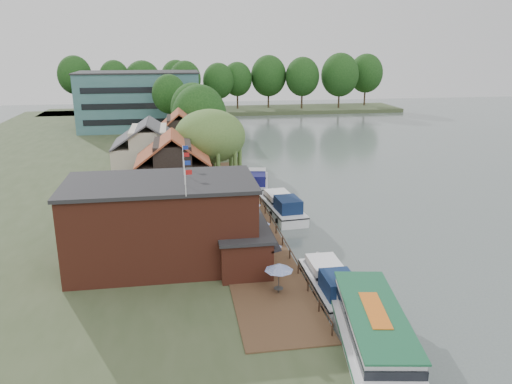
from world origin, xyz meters
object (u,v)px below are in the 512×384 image
pub (186,221)px  cottage_c (180,140)px  cottage_a (173,171)px  cottage_b (150,153)px  umbrella_3 (259,231)px  tour_boat (376,339)px  hotel_block (139,101)px  umbrella_0 (279,278)px  cruiser_1 (282,204)px  umbrella_5 (251,211)px  umbrella_6 (243,201)px  willow (210,152)px  umbrella_1 (268,254)px  cruiser_2 (257,179)px  swan (355,333)px  umbrella_4 (248,218)px  umbrella_2 (255,242)px  cruiser_0 (331,280)px

pub → cottage_c: 34.01m
cottage_a → cottage_c: 19.03m
cottage_b → umbrella_3: 24.75m
pub → tour_boat: 18.47m
hotel_block → umbrella_0: hotel_block is taller
umbrella_0 → cruiser_1: 20.73m
pub → umbrella_5: pub is taller
umbrella_6 → tour_boat: size_ratio=0.16×
willow → tour_boat: willow is taller
willow → umbrella_1: willow is taller
umbrella_1 → cruiser_1: (4.61, 15.82, -0.96)m
cottage_a → umbrella_5: bearing=-39.5°
cottage_c → willow: willow is taller
hotel_block → cottage_b: (4.00, -46.00, -1.90)m
cottage_b → umbrella_3: cottage_b is taller
cottage_a → umbrella_3: bearing=-57.6°
umbrella_6 → cruiser_2: 12.93m
umbrella_1 → umbrella_3: bearing=87.9°
hotel_block → cruiser_1: (19.10, -57.71, -5.83)m
hotel_block → swan: 85.04m
cottage_a → umbrella_4: size_ratio=3.62×
cottage_c → tour_boat: (10.96, -48.56, -3.62)m
umbrella_4 → umbrella_2: bearing=-92.5°
umbrella_4 → cottage_c: bearing=102.7°
cottage_a → cottage_c: bearing=87.0°
umbrella_0 → cottage_c: bearing=99.0°
umbrella_4 → cruiser_0: umbrella_4 is taller
umbrella_1 → willow: bearing=97.6°
swan → umbrella_5: bearing=101.2°
willow → swan: willow is taller
willow → cruiser_1: 11.25m
hotel_block → umbrella_1: (14.49, -73.52, -4.86)m
umbrella_0 → umbrella_2: (-0.62, 7.16, 0.00)m
hotel_block → umbrella_1: bearing=-78.9°
tour_boat → willow: bearing=111.8°
cruiser_0 → umbrella_4: bearing=110.7°
willow → cottage_c: bearing=104.0°
umbrella_2 → cottage_c: bearing=99.9°
pub → cruiser_2: bearing=67.9°
cottage_b → umbrella_4: 21.17m
umbrella_6 → swan: (4.39, -23.99, -2.07)m
umbrella_3 → umbrella_5: (0.09, 5.71, 0.00)m
willow → umbrella_3: (3.19, -17.13, -3.93)m
cottage_b → umbrella_4: size_ratio=4.04×
cottage_a → cruiser_2: size_ratio=0.84×
willow → umbrella_5: (3.29, -11.42, -3.93)m
hotel_block → willow: (11.50, -51.00, -0.94)m
willow → cruiser_0: (7.36, -25.75, -4.96)m
hotel_block → swan: (18.79, -82.65, -6.93)m
cottage_b → swan: size_ratio=21.82×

